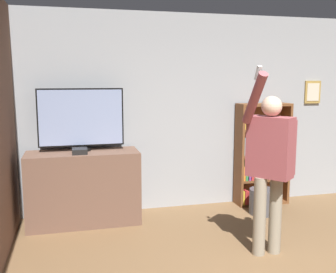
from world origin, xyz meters
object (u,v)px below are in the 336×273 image
bookshelf (258,154)px  person (270,160)px  television (81,119)px  game_console (80,151)px  waste_bin (262,201)px

bookshelf → person: bearing=-113.2°
television → person: bearing=-38.8°
person → game_console: bearing=-163.4°
television → waste_bin: (2.36, -0.33, -1.15)m
person → waste_bin: bearing=115.8°
game_console → waste_bin: (2.39, -0.15, -0.78)m
game_console → waste_bin: size_ratio=0.61×
bookshelf → waste_bin: bearing=-106.8°
game_console → bookshelf: (2.52, 0.29, -0.22)m
game_console → person: (1.85, -1.28, 0.05)m
bookshelf → person: size_ratio=0.76×
television → person: 2.35m
television → game_console: television is taller
game_console → waste_bin: game_console is taller
game_console → bookshelf: bearing=6.5°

